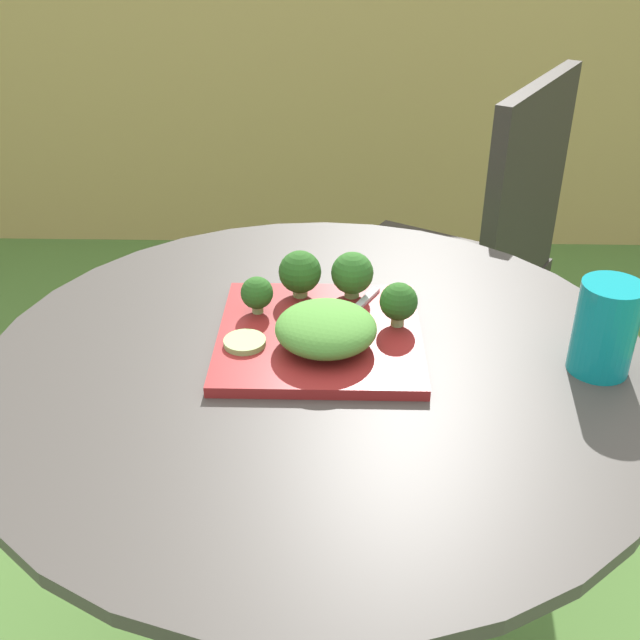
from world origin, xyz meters
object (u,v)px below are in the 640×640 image
patio_chair (468,251)px  fork (346,319)px  salad_plate (321,335)px  drinking_glass (604,333)px

patio_chair → fork: bearing=-112.4°
patio_chair → salad_plate: patio_chair is taller
drinking_glass → fork: bearing=164.4°
drinking_glass → fork: size_ratio=0.79×
salad_plate → patio_chair: bearing=66.2°
patio_chair → drinking_glass: 0.78m
salad_plate → fork: fork is taller
salad_plate → drinking_glass: (0.33, -0.06, 0.04)m
patio_chair → fork: size_ratio=6.23×
fork → patio_chair: bearing=67.6°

